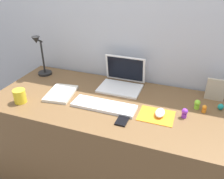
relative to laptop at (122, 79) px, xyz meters
name	(u,v)px	position (x,y,z in m)	size (l,w,h in m)	color
back_wall	(130,73)	(0.01, 0.16, -0.01)	(2.81, 0.05, 1.56)	#B2B7C1
desk	(112,145)	(0.01, -0.23, -0.42)	(1.61, 0.71, 0.74)	brown
laptop	(122,79)	(0.00, 0.00, 0.00)	(0.30, 0.24, 0.21)	white
keyboard	(104,106)	(-0.02, -0.31, -0.04)	(0.41, 0.13, 0.02)	white
mousepad	(156,116)	(0.31, -0.30, -0.05)	(0.21, 0.17, 0.00)	orange
mouse	(160,113)	(0.33, -0.29, -0.03)	(0.06, 0.10, 0.03)	white
cell_phone	(123,119)	(0.14, -0.41, -0.05)	(0.06, 0.13, 0.01)	black
desk_lamp	(41,57)	(-0.66, -0.04, 0.10)	(0.11, 0.14, 0.32)	black
notebook_pad	(61,93)	(-0.36, -0.27, -0.04)	(0.17, 0.24, 0.02)	silver
picture_frame	(215,90)	(0.63, 0.02, 0.02)	(0.12, 0.02, 0.15)	#B2A58C
coffee_mug	(20,96)	(-0.56, -0.44, -0.01)	(0.08, 0.08, 0.09)	yellow
toy_figurine_teal	(221,107)	(0.67, -0.09, -0.03)	(0.04, 0.04, 0.04)	teal
toy_figurine_orange	(204,109)	(0.58, -0.16, -0.03)	(0.03, 0.03, 0.05)	orange
toy_figurine_purple	(185,113)	(0.47, -0.26, -0.02)	(0.04, 0.04, 0.06)	purple
toy_figurine_lime	(197,104)	(0.53, -0.13, -0.02)	(0.04, 0.04, 0.06)	#8CDB33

